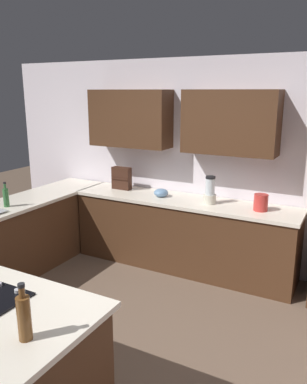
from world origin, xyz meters
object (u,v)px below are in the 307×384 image
Objects in this scene: second_bottle at (24,317)px; dish_soap_bottle at (6,197)px; blender at (210,192)px; spice_rack at (122,178)px; mixing_bowl at (161,193)px; kettle at (261,203)px.

dish_soap_bottle is at bearing -39.58° from second_bottle.
dish_soap_bottle is 0.89× the size of second_bottle.
blender is 2.37m from dish_soap_bottle.
dish_soap_bottle is 2.68m from second_bottle.
spice_rack is at bearing -118.38° from dish_soap_bottle.
mixing_bowl is 0.61× the size of spice_rack.
mixing_bowl is 1.25m from kettle.
mixing_bowl is at bearing 0.00° from kettle.
second_bottle reaches higher than dish_soap_bottle.
blender is 0.60m from kettle.
kettle is 2.90m from dish_soap_bottle.
spice_rack reaches higher than dish_soap_bottle.
mixing_bowl is 0.66m from spice_rack.
kettle is (-1.90, 0.09, -0.06)m from spice_rack.
second_bottle reaches higher than kettle.
second_bottle is at bearing 113.85° from spice_rack.
mixing_bowl is 0.56× the size of second_bottle.
dish_soap_bottle is (2.62, 1.24, 0.02)m from kettle.
blender is 1.00× the size of second_bottle.
blender is at bearing 180.00° from mixing_bowl.
spice_rack is 1.04× the size of dish_soap_bottle.
spice_rack reaches higher than mixing_bowl.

